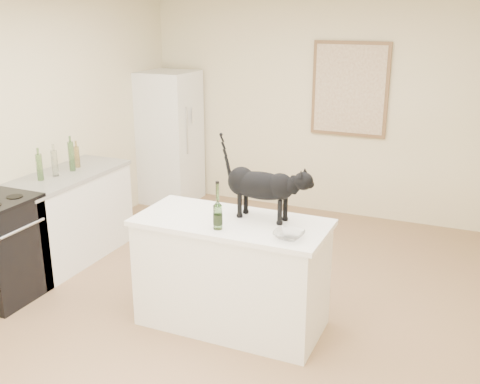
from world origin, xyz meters
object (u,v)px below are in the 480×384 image
at_px(fridge, 169,138).
at_px(black_cat, 261,189).
at_px(wine_bottle, 218,208).
at_px(glass_bowl, 289,235).

bearing_deg(fridge, black_cat, -47.22).
bearing_deg(wine_bottle, fridge, 126.43).
relative_size(fridge, glass_bowl, 7.81).
bearing_deg(wine_bottle, black_cat, 57.21).
xyz_separation_m(fridge, glass_bowl, (2.57, -2.72, 0.08)).
distance_m(black_cat, glass_bowl, 0.49).
relative_size(black_cat, wine_bottle, 2.13).
xyz_separation_m(wine_bottle, glass_bowl, (0.54, 0.03, -0.13)).
bearing_deg(black_cat, wine_bottle, -118.20).
height_order(black_cat, wine_bottle, black_cat).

